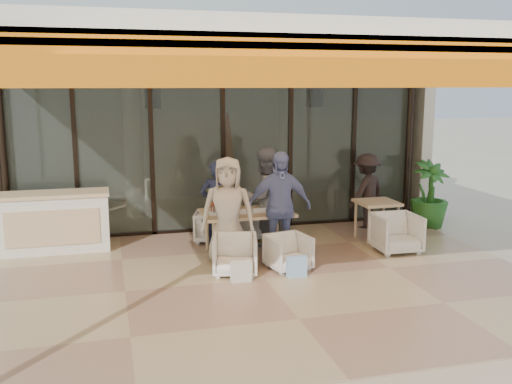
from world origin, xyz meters
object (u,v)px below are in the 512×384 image
Objects in this scene: chair_far_right at (257,220)px; side_table at (377,207)px; side_chair at (396,231)px; standing_woman at (366,191)px; chair_near_left at (235,253)px; diner_cream at (228,212)px; chair_far_left at (212,225)px; diner_grey at (264,197)px; dining_table at (246,215)px; chair_near_right at (288,251)px; potted_palm at (429,194)px; host_counter at (54,222)px; diner_navy at (217,205)px; diner_periwinkle at (279,207)px.

chair_far_right is 0.92× the size of side_table.
side_chair is 1.73m from standing_woman.
diner_cream is at bearing 103.10° from chair_near_left.
chair_far_left is 1.13m from diner_grey.
diner_cream reaches higher than chair_far_right.
side_chair is at bearing -11.97° from dining_table.
side_table is (2.07, 1.18, 0.33)m from chair_near_right.
chair_near_left reaches higher than chair_far_left.
dining_table is 1.12× the size of potted_palm.
host_counter is 3.00× the size of chair_near_right.
dining_table is at bearing -174.93° from side_table.
side_table is at bearing 18.08° from chair_near_right.
diner_navy is (-0.41, 0.44, 0.09)m from dining_table.
host_counter is 2.49× the size of side_chair.
host_counter is 3.08m from diner_cream.
diner_grey is at bearing 92.84° from diner_periwinkle.
side_table reaches higher than chair_far_right.
host_counter is at bearing -1.93° from diner_navy.
chair_near_left is 0.38× the size of diner_grey.
host_counter is 2.48× the size of side_table.
chair_near_left is at bearing -35.35° from host_counter.
host_counter is 1.38× the size of potted_palm.
side_chair is at bearing 0.83° from diner_periwinkle.
diner_grey is 1.23m from diner_cream.
diner_grey is 2.36× the size of side_chair.
chair_far_left is 0.85× the size of side_chair.
diner_grey reaches higher than standing_woman.
side_table reaches higher than chair_near_left.
host_counter reaches higher than chair_near_left.
potted_palm reaches higher than chair_far_left.
chair_far_left is 0.68m from diner_navy.
standing_woman reaches higher than dining_table.
potted_palm is (4.40, 1.88, 0.34)m from chair_near_left.
side_table is at bearing 29.71° from diner_cream.
diner_cream reaches higher than side_chair.
diner_grey reaches higher than diner_navy.
standing_woman reaches higher than side_table.
chair_near_left is 1.09× the size of chair_near_right.
host_counter is 5.85m from standing_woman.
diner_navy is (2.71, -0.52, 0.25)m from host_counter.
potted_palm is (3.56, 0.48, -0.21)m from diner_grey.
potted_palm is (4.40, 1.38, -0.19)m from diner_cream.
chair_far_left is 0.35× the size of diner_periwinkle.
chair_far_left is 0.42× the size of standing_woman.
diner_cream reaches higher than dining_table.
diner_periwinkle is (0.84, 0.00, 0.03)m from diner_cream.
diner_grey is at bearing 156.51° from side_chair.
dining_table is 2.01× the size of side_table.
side_chair is 0.50× the size of standing_woman.
chair_near_right is (0.43, -0.96, -0.38)m from dining_table.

